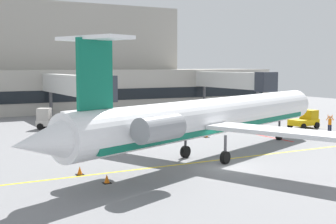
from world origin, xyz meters
name	(u,v)px	position (x,y,z in m)	size (l,w,h in m)	color
ground	(228,168)	(0.00, 0.00, -0.05)	(120.00, 120.00, 0.11)	slate
terminal_building	(55,71)	(0.58, 46.32, 6.09)	(77.51, 11.95, 16.63)	#ADA89E
jet_bridge_west	(74,86)	(-2.15, 27.85, 4.62)	(2.40, 22.77, 5.98)	silver
jet_bridge_east	(234,81)	(23.13, 30.41, 4.74)	(2.40, 17.75, 6.12)	silver
regional_jet	(211,117)	(0.64, 2.98, 3.14)	(32.53, 27.31, 8.53)	white
baggage_tug	(49,120)	(-5.74, 25.37, 1.02)	(3.67, 3.09, 2.30)	silver
pushback_tractor	(144,120)	(3.86, 21.23, 0.88)	(3.76, 3.93, 1.91)	#19389E
belt_loader	(305,120)	(19.65, 12.43, 0.92)	(3.38, 2.37, 2.02)	#E5B20C
marshaller	(330,123)	(19.28, 8.58, 0.95)	(0.76, 0.50, 1.88)	#191E33
safety_cone_alpha	(82,147)	(-6.75, 11.00, 0.25)	(0.47, 0.47, 0.55)	orange
safety_cone_bravo	(107,179)	(-8.89, -0.16, 0.25)	(0.47, 0.47, 0.55)	orange
safety_cone_charlie	(80,171)	(-9.62, 2.70, 0.25)	(0.47, 0.47, 0.55)	orange
safety_cone_delta	(206,135)	(6.12, 11.95, 0.25)	(0.47, 0.47, 0.55)	orange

